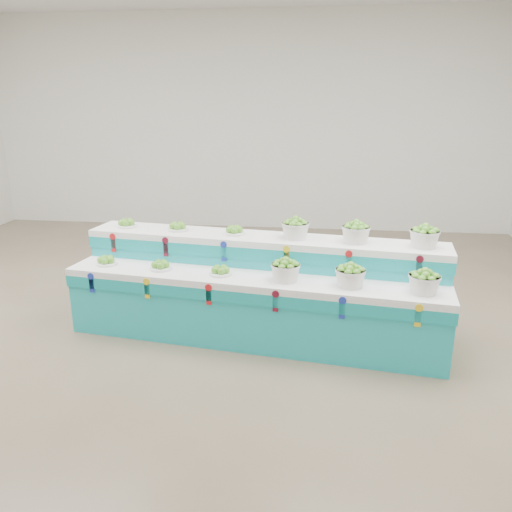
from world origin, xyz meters
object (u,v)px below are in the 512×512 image
object	(u,v)px
display_stand	(256,289)
plate_upper_mid	(178,226)
basket_upper_right	(424,236)
basket_lower_left	(286,270)

from	to	relation	value
display_stand	plate_upper_mid	bearing A→B (deg)	165.99
display_stand	plate_upper_mid	xyz separation A→B (m)	(-0.92, 0.37, 0.56)
plate_upper_mid	display_stand	bearing A→B (deg)	-21.82
basket_upper_right	plate_upper_mid	bearing A→B (deg)	172.19
display_stand	plate_upper_mid	size ratio (longest dim) A/B	16.96
display_stand	basket_upper_right	xyz separation A→B (m)	(1.66, 0.01, 0.62)
plate_upper_mid	basket_upper_right	bearing A→B (deg)	-7.81
display_stand	basket_lower_left	distance (m)	0.54
display_stand	basket_upper_right	size ratio (longest dim) A/B	13.58
display_stand	basket_upper_right	bearing A→B (deg)	8.32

